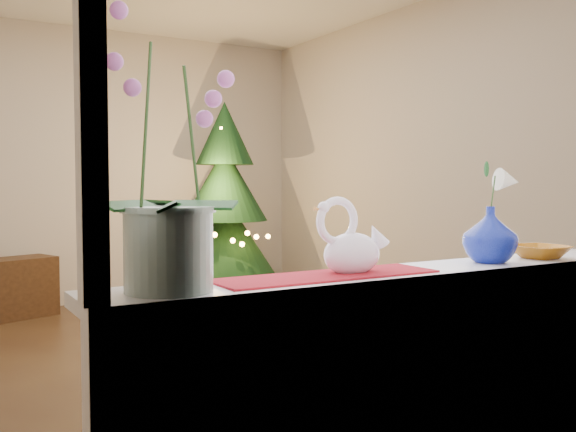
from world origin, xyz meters
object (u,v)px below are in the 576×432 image
(paperweight, at_px, (500,252))
(xmas_tree, at_px, (225,204))
(blue_vase, at_px, (490,230))
(amber_dish, at_px, (540,253))
(side_table, at_px, (12,288))
(swan, at_px, (352,237))
(orchid_pot, at_px, (168,150))

(paperweight, xyz_separation_m, xmas_tree, (0.83, 4.09, 0.03))
(blue_vase, distance_m, amber_dish, 0.27)
(blue_vase, distance_m, side_table, 4.67)
(amber_dish, distance_m, side_table, 4.72)
(swan, relative_size, xmas_tree, 0.13)
(swan, relative_size, blue_vase, 1.16)
(blue_vase, relative_size, paperweight, 3.30)
(blue_vase, bearing_deg, side_table, 102.33)
(swan, xyz_separation_m, paperweight, (0.62, -0.02, -0.08))
(orchid_pot, height_order, amber_dish, orchid_pot)
(orchid_pot, bearing_deg, paperweight, -0.14)
(swan, distance_m, blue_vase, 0.57)
(swan, bearing_deg, side_table, 119.87)
(amber_dish, bearing_deg, swan, 178.12)
(blue_vase, relative_size, amber_dish, 1.33)
(xmas_tree, xyz_separation_m, side_table, (-1.87, 0.41, -0.72))
(orchid_pot, distance_m, side_table, 4.62)
(xmas_tree, bearing_deg, orchid_pot, -116.52)
(swan, bearing_deg, blue_vase, 22.45)
(orchid_pot, bearing_deg, side_table, 87.78)
(paperweight, relative_size, side_table, 0.10)
(side_table, bearing_deg, swan, -104.03)
(blue_vase, relative_size, xmas_tree, 0.11)
(xmas_tree, distance_m, side_table, 2.04)
(amber_dish, bearing_deg, side_table, 105.35)
(paperweight, relative_size, xmas_tree, 0.03)
(blue_vase, height_order, xmas_tree, xmas_tree)
(blue_vase, distance_m, xmas_tree, 4.18)
(xmas_tree, bearing_deg, swan, -109.65)
(amber_dish, height_order, xmas_tree, xmas_tree)
(paperweight, height_order, amber_dish, paperweight)
(swan, distance_m, xmas_tree, 4.32)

